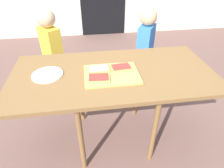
{
  "coord_description": "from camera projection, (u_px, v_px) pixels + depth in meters",
  "views": [
    {
      "loc": [
        -0.19,
        -1.24,
        1.52
      ],
      "look_at": [
        -0.01,
        0.0,
        0.63
      ],
      "focal_mm": 30.72,
      "sensor_mm": 36.0,
      "label": 1
    }
  ],
  "objects": [
    {
      "name": "pizza_slice_near_left",
      "position": [
        99.0,
        78.0,
        1.36
      ],
      "size": [
        0.16,
        0.11,
        0.02
      ],
      "color": "tan",
      "rests_on": "cutting_board"
    },
    {
      "name": "plate_white_left",
      "position": [
        47.0,
        75.0,
        1.43
      ],
      "size": [
        0.23,
        0.23,
        0.01
      ],
      "primitive_type": "cylinder",
      "color": "white",
      "rests_on": "dining_table"
    },
    {
      "name": "cutting_board",
      "position": [
        112.0,
        74.0,
        1.43
      ],
      "size": [
        0.41,
        0.31,
        0.02
      ],
      "primitive_type": "cube",
      "color": "tan",
      "rests_on": "dining_table"
    },
    {
      "name": "ground_plane",
      "position": [
        113.0,
        136.0,
        1.9
      ],
      "size": [
        16.0,
        16.0,
        0.0
      ],
      "primitive_type": "plane",
      "color": "brown"
    },
    {
      "name": "child_left",
      "position": [
        52.0,
        49.0,
        2.1
      ],
      "size": [
        0.26,
        0.28,
        1.05
      ],
      "color": "#284C61",
      "rests_on": "ground"
    },
    {
      "name": "dining_table",
      "position": [
        113.0,
        78.0,
        1.51
      ],
      "size": [
        1.56,
        0.76,
        0.75
      ],
      "color": "brown",
      "rests_on": "ground"
    },
    {
      "name": "pizza_slice_far_left",
      "position": [
        99.0,
        69.0,
        1.46
      ],
      "size": [
        0.16,
        0.11,
        0.02
      ],
      "color": "tan",
      "rests_on": "cutting_board"
    },
    {
      "name": "pizza_slice_far_right",
      "position": [
        121.0,
        67.0,
        1.48
      ],
      "size": [
        0.17,
        0.12,
        0.02
      ],
      "color": "tan",
      "rests_on": "cutting_board"
    },
    {
      "name": "child_right",
      "position": [
        145.0,
        46.0,
        2.2
      ],
      "size": [
        0.25,
        0.28,
        1.03
      ],
      "color": "#3B2439",
      "rests_on": "ground"
    }
  ]
}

